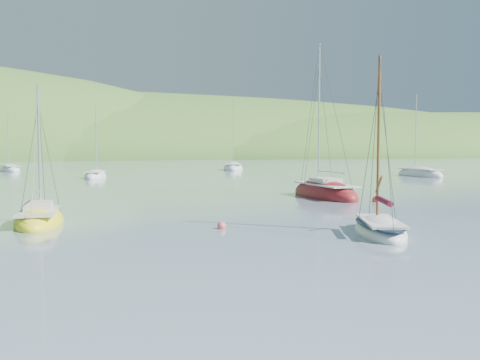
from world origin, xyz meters
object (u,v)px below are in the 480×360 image
object	(u,v)px
sailboat_yellow	(39,221)
distant_sloop_c	(10,170)
daysailer_white	(380,229)
sloop_red	(324,194)
distant_sloop_b	(233,169)
distant_sloop_a	(95,177)
distant_sloop_d	(420,175)

from	to	relation	value
sailboat_yellow	distant_sloop_c	bearing A→B (deg)	100.53
sailboat_yellow	distant_sloop_c	world-z (taller)	distant_sloop_c
daysailer_white	sloop_red	distance (m)	16.12
sloop_red	sailboat_yellow	size ratio (longest dim) A/B	1.67
sloop_red	distant_sloop_b	bearing A→B (deg)	80.86
sloop_red	distant_sloop_a	xyz separation A→B (m)	(-14.25, 29.39, -0.06)
daysailer_white	sloop_red	size ratio (longest dim) A/B	0.67
daysailer_white	distant_sloop_c	distance (m)	68.09
sloop_red	distant_sloop_a	distance (m)	32.66
sailboat_yellow	distant_sloop_d	world-z (taller)	distant_sloop_d
daysailer_white	distant_sloop_a	distance (m)	45.48
daysailer_white	distant_sloop_d	size ratio (longest dim) A/B	0.74
distant_sloop_c	distant_sloop_d	xyz separation A→B (m)	(48.62, -29.75, 0.01)
sailboat_yellow	distant_sloop_c	xyz separation A→B (m)	(-5.99, 57.60, 0.00)
sloop_red	distant_sloop_d	distance (m)	31.04
distant_sloop_a	distant_sloop_b	size ratio (longest dim) A/B	0.76
distant_sloop_a	distant_sloop_c	xyz separation A→B (m)	(-10.82, 20.57, 0.01)
daysailer_white	distant_sloop_b	distance (m)	60.40
distant_sloop_b	distant_sloop_d	xyz separation A→B (m)	(16.37, -23.66, -0.01)
sloop_red	sailboat_yellow	world-z (taller)	sloop_red
distant_sloop_b	distant_sloop_c	world-z (taller)	distant_sloop_b
distant_sloop_a	distant_sloop_d	distance (m)	38.91
daysailer_white	distant_sloop_a	world-z (taller)	distant_sloop_a
sailboat_yellow	distant_sloop_d	xyz separation A→B (m)	(42.64, 27.85, 0.01)
daysailer_white	distant_sloop_c	world-z (taller)	distant_sloop_c
distant_sloop_d	distant_sloop_b	bearing A→B (deg)	123.12
daysailer_white	distant_sloop_c	xyz separation A→B (m)	(-19.73, 65.17, -0.02)
sloop_red	distant_sloop_d	bearing A→B (deg)	40.80
distant_sloop_b	sailboat_yellow	bearing A→B (deg)	-99.41
distant_sloop_b	distant_sloop_c	size ratio (longest dim) A/B	1.18
sailboat_yellow	distant_sloop_a	size ratio (longest dim) A/B	0.80
sailboat_yellow	distant_sloop_c	distance (m)	57.91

